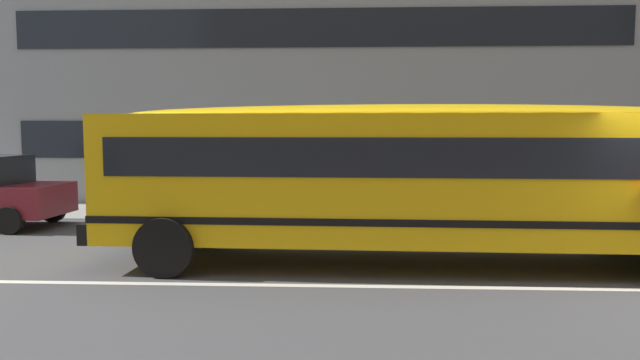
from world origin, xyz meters
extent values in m
cube|color=gray|center=(0.00, 7.49, 0.01)|extent=(120.00, 3.00, 0.01)
cube|color=yellow|center=(-3.72, 1.45, 1.48)|extent=(10.22, 2.60, 2.03)
cube|color=black|center=(-8.88, 1.59, 0.63)|extent=(0.25, 2.31, 0.33)
cube|color=black|center=(-3.72, 1.45, 1.84)|extent=(9.62, 2.62, 0.59)
cube|color=black|center=(-3.72, 1.45, 0.88)|extent=(10.24, 2.63, 0.11)
ellipsoid|color=yellow|center=(-3.72, 1.45, 2.49)|extent=(9.81, 2.40, 0.33)
cylinder|color=black|center=(0.17, 2.49, 0.46)|extent=(0.93, 0.28, 0.92)
cylinder|color=black|center=(-7.55, 2.71, 0.46)|extent=(0.93, 0.28, 0.92)
cylinder|color=black|center=(-7.62, 0.40, 0.46)|extent=(0.93, 0.28, 0.92)
cylinder|color=black|center=(-11.94, 5.52, 0.30)|extent=(0.61, 0.21, 0.60)
cylinder|color=black|center=(-12.03, 3.82, 0.30)|extent=(0.61, 0.21, 0.60)
cube|color=gray|center=(-5.70, 14.48, 6.40)|extent=(21.10, 10.98, 12.80)
cube|color=black|center=(-5.70, 8.97, 1.92)|extent=(17.73, 0.04, 1.10)
cube|color=black|center=(-5.70, 8.97, 5.12)|extent=(17.73, 0.04, 1.10)
camera|label=1|loc=(-4.81, -8.49, 2.30)|focal=33.68mm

